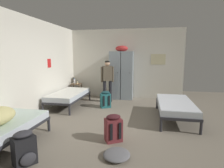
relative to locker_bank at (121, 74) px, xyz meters
name	(u,v)px	position (x,y,z in m)	size (l,w,h in m)	color
ground_plane	(110,122)	(0.09, -2.68, -0.97)	(9.46, 9.46, 0.00)	gray
room_backdrop	(80,66)	(-1.18, -1.38, 0.40)	(4.55, 5.98, 2.73)	silver
locker_bank	(121,74)	(0.00, 0.00, 0.00)	(0.90, 0.55, 2.07)	#8C99A3
shelf_unit	(76,89)	(-1.83, -0.17, -0.62)	(0.38, 0.30, 0.57)	brown
bed_left_rear	(69,95)	(-1.58, -1.44, -0.59)	(0.90, 1.90, 0.49)	#28282D
bed_right	(175,105)	(1.75, -2.09, -0.59)	(0.90, 1.90, 0.49)	#28282D
bed_left_front	(0,130)	(-1.58, -4.39, -0.59)	(0.90, 1.90, 0.49)	#28282D
person_traveler	(107,77)	(-0.43, -0.63, -0.05)	(0.45, 0.30, 1.52)	black
water_bottle	(74,81)	(-1.91, -0.15, -0.31)	(0.06, 0.06, 0.21)	white
lotion_bottle	(77,82)	(-1.76, -0.21, -0.34)	(0.05, 0.05, 0.14)	beige
backpack_black	(24,149)	(-0.84, -4.72, -0.71)	(0.41, 0.40, 0.55)	black
backpack_teal	(105,100)	(-0.33, -1.36, -0.71)	(0.39, 0.41, 0.55)	#23666B
backpack_maroon	(113,128)	(0.36, -3.66, -0.71)	(0.40, 0.41, 0.55)	maroon
clothes_pile_grey	(117,154)	(0.54, -4.25, -0.92)	(0.45, 0.48, 0.11)	slate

